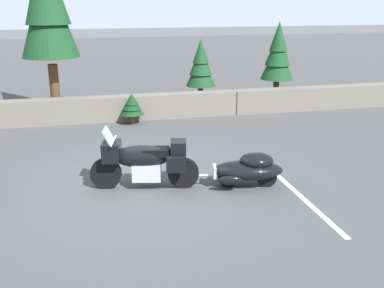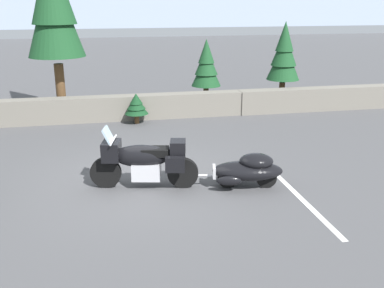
{
  "view_description": "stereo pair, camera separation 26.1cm",
  "coord_description": "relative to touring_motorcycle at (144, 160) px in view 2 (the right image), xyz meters",
  "views": [
    {
      "loc": [
        -0.98,
        -9.21,
        3.86
      ],
      "look_at": [
        1.14,
        -0.16,
        0.85
      ],
      "focal_mm": 41.94,
      "sensor_mm": 36.0,
      "label": 1
    },
    {
      "loc": [
        -0.72,
        -9.27,
        3.86
      ],
      "look_at": [
        1.14,
        -0.16,
        0.85
      ],
      "focal_mm": 41.94,
      "sensor_mm": 36.0,
      "label": 2
    }
  ],
  "objects": [
    {
      "name": "parking_stripe_marker",
      "position": [
        3.06,
        -1.17,
        -0.62
      ],
      "size": [
        0.12,
        3.6,
        0.01
      ],
      "primitive_type": "cube",
      "color": "silver",
      "rests_on": "ground"
    },
    {
      "name": "car_shaped_trailer",
      "position": [
        2.17,
        -0.46,
        -0.21
      ],
      "size": [
        2.23,
        1.01,
        0.76
      ],
      "color": "black",
      "rests_on": "ground"
    },
    {
      "name": "touring_motorcycle",
      "position": [
        0.0,
        0.0,
        0.0
      ],
      "size": [
        2.29,
        1.03,
        1.33
      ],
      "color": "black",
      "rests_on": "ground"
    },
    {
      "name": "pine_sapling_near",
      "position": [
        0.29,
        5.26,
        -0.0
      ],
      "size": [
        0.76,
        0.76,
        0.99
      ],
      "color": "brown",
      "rests_on": "ground"
    },
    {
      "name": "stone_guard_wall",
      "position": [
        -0.36,
        5.81,
        -0.2
      ],
      "size": [
        24.0,
        0.61,
        0.91
      ],
      "color": "slate",
      "rests_on": "ground"
    },
    {
      "name": "pine_tree_far_right",
      "position": [
        5.85,
        6.64,
        1.33
      ],
      "size": [
        1.2,
        1.2,
        3.12
      ],
      "color": "brown",
      "rests_on": "ground"
    },
    {
      "name": "ground_plane",
      "position": [
        -0.06,
        0.33,
        -0.62
      ],
      "size": [
        80.0,
        80.0,
        0.0
      ],
      "primitive_type": "plane",
      "color": "#4C4C4F"
    },
    {
      "name": "pine_tree_secondary",
      "position": [
        3.01,
        7.01,
        0.95
      ],
      "size": [
        1.08,
        1.08,
        2.51
      ],
      "color": "brown",
      "rests_on": "ground"
    }
  ]
}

